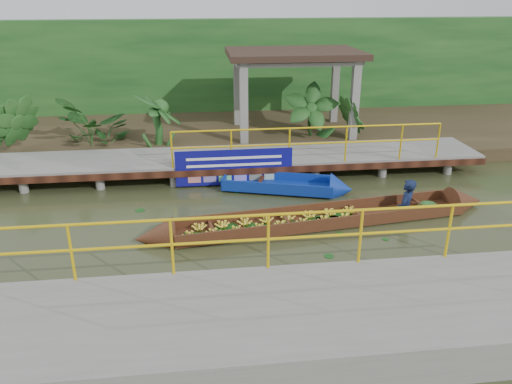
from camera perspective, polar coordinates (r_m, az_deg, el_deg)
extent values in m
plane|color=#2E351A|center=(11.58, -4.75, -3.91)|extent=(80.00, 80.00, 0.00)
cube|color=#2E2717|center=(18.55, -5.81, 6.93)|extent=(30.00, 8.00, 0.45)
cube|color=slate|center=(14.64, -5.42, 3.87)|extent=(16.00, 2.00, 0.15)
cube|color=black|center=(13.72, -5.27, 2.25)|extent=(16.00, 0.12, 0.18)
cylinder|color=#E1B30B|center=(13.76, 6.16, 7.32)|extent=(7.50, 0.05, 0.05)
cylinder|color=#E1B30B|center=(13.88, 6.08, 5.52)|extent=(7.50, 0.05, 0.05)
cylinder|color=#E1B30B|center=(13.90, 6.08, 5.32)|extent=(0.05, 0.05, 1.00)
cylinder|color=slate|center=(16.50, -26.80, 2.63)|extent=(0.24, 0.24, 0.55)
cylinder|color=slate|center=(14.46, -21.31, 0.97)|extent=(0.24, 0.24, 0.55)
cylinder|color=slate|center=(15.92, -20.03, 3.05)|extent=(0.24, 0.24, 0.55)
cylinder|color=slate|center=(14.08, -13.43, 1.37)|extent=(0.24, 0.24, 0.55)
cylinder|color=slate|center=(15.58, -12.86, 3.46)|extent=(0.24, 0.24, 0.55)
cylinder|color=slate|center=(13.98, -5.27, 1.76)|extent=(0.24, 0.24, 0.55)
cylinder|color=slate|center=(15.49, -5.48, 3.81)|extent=(0.24, 0.24, 0.55)
cylinder|color=slate|center=(14.17, 2.84, 2.11)|extent=(0.24, 0.24, 0.55)
cylinder|color=slate|center=(15.66, 1.87, 4.11)|extent=(0.24, 0.24, 0.55)
cylinder|color=slate|center=(14.62, 10.60, 2.40)|extent=(0.24, 0.24, 0.55)
cylinder|color=slate|center=(16.07, 8.95, 4.33)|extent=(0.24, 0.24, 0.55)
cylinder|color=slate|center=(15.33, 17.76, 2.63)|extent=(0.24, 0.24, 0.55)
cylinder|color=slate|center=(16.72, 15.59, 4.48)|extent=(0.24, 0.24, 0.55)
cylinder|color=slate|center=(13.98, -5.27, 1.76)|extent=(0.24, 0.24, 0.55)
cube|color=slate|center=(7.94, 4.06, -14.93)|extent=(18.00, 2.40, 0.70)
cylinder|color=#E1B30B|center=(8.22, 2.82, -2.54)|extent=(10.00, 0.05, 0.05)
cylinder|color=#E1B30B|center=(8.42, 2.76, -5.32)|extent=(10.00, 0.05, 0.05)
cylinder|color=#E1B30B|center=(8.44, 2.76, -5.62)|extent=(0.05, 0.05, 1.00)
cube|color=slate|center=(15.96, -1.39, 9.61)|extent=(0.25, 0.25, 2.80)
cube|color=slate|center=(16.69, 11.19, 9.76)|extent=(0.25, 0.25, 2.80)
cube|color=slate|center=(18.30, -2.15, 11.24)|extent=(0.25, 0.25, 2.80)
cube|color=slate|center=(18.94, 8.99, 11.36)|extent=(0.25, 0.25, 2.80)
cube|color=slate|center=(17.16, 4.36, 14.85)|extent=(4.00, 2.60, 0.12)
cube|color=#2E1F17|center=(17.14, 4.38, 15.52)|extent=(4.40, 3.00, 0.20)
cube|color=#144018|center=(20.64, -6.20, 13.51)|extent=(30.00, 0.80, 4.00)
cube|color=#3D1D10|center=(11.77, 7.54, -3.31)|extent=(6.98, 1.77, 0.05)
cube|color=#3D1D10|center=(12.08, 6.82, -1.94)|extent=(6.87, 0.96, 0.29)
cube|color=#3D1D10|center=(11.36, 8.37, -3.67)|extent=(6.87, 0.96, 0.29)
cone|color=#3D1D10|center=(11.00, -11.52, -5.12)|extent=(0.97, 0.94, 0.83)
cone|color=#3D1D10|center=(13.58, 22.84, -1.06)|extent=(0.97, 0.94, 0.83)
ellipsoid|color=#144018|center=(12.97, 19.01, -1.49)|extent=(0.53, 0.44, 0.23)
imported|color=#0E1735|center=(12.39, 17.08, 1.34)|extent=(0.66, 0.70, 1.60)
cube|color=navy|center=(13.54, 2.60, 0.59)|extent=(3.08, 1.73, 0.10)
cube|color=navy|center=(13.91, 2.86, 1.70)|extent=(2.84, 0.94, 0.30)
cube|color=navy|center=(13.09, 2.34, 0.36)|extent=(2.84, 0.94, 0.30)
cube|color=navy|center=(13.76, -3.49, 1.45)|extent=(0.32, 0.86, 0.30)
cone|color=navy|center=(13.42, 9.70, 0.34)|extent=(0.81, 0.97, 0.83)
cube|color=black|center=(13.55, 0.55, 1.34)|extent=(0.36, 0.88, 0.05)
cube|color=navy|center=(13.69, -2.49, 2.85)|extent=(3.21, 0.03, 1.00)
cube|color=white|center=(13.59, -2.50, 3.90)|extent=(2.61, 0.01, 0.07)
cube|color=white|center=(13.65, -2.49, 3.10)|extent=(2.61, 0.01, 0.07)
imported|color=#144018|center=(17.17, -26.28, 6.52)|extent=(1.05, 1.05, 1.31)
imported|color=#144018|center=(16.51, -18.03, 7.19)|extent=(1.05, 1.05, 1.31)
imported|color=#144018|center=(16.24, -11.05, 7.63)|extent=(1.05, 1.05, 1.31)
imported|color=#144018|center=(16.64, 6.55, 8.24)|extent=(1.05, 1.05, 1.31)
imported|color=#144018|center=(17.04, 11.51, 8.28)|extent=(1.05, 1.05, 1.31)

